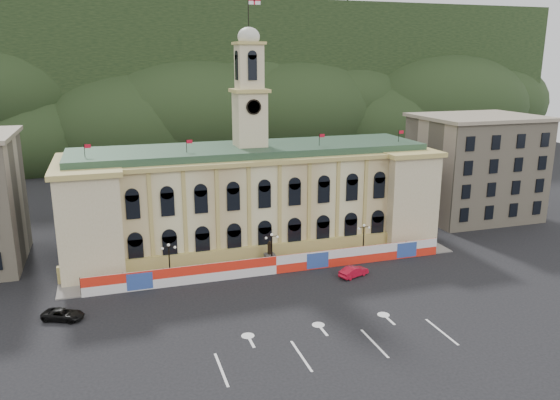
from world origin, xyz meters
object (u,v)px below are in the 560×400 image
object	(u,v)px
statue	(270,258)
lamp_center	(272,248)
black_suv	(63,314)
red_sedan	(354,271)

from	to	relation	value
statue	lamp_center	xyz separation A→B (m)	(0.00, -1.00, 1.89)
black_suv	red_sedan	bearing A→B (deg)	-63.17
black_suv	statue	bearing A→B (deg)	-47.60
statue	red_sedan	distance (m)	11.99
lamp_center	black_suv	size ratio (longest dim) A/B	1.02
lamp_center	red_sedan	world-z (taller)	lamp_center
red_sedan	lamp_center	bearing A→B (deg)	36.79
statue	lamp_center	world-z (taller)	lamp_center
statue	black_suv	size ratio (longest dim) A/B	0.73
red_sedan	black_suv	world-z (taller)	red_sedan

